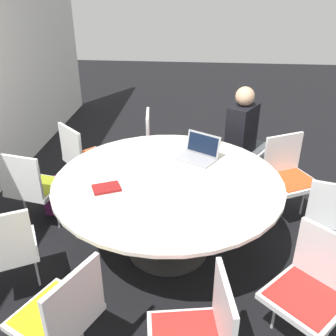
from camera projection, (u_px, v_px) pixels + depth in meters
ground_plane at (168, 249)px, 3.40m from camera, size 16.00×16.00×0.00m
conference_table at (168, 193)px, 3.12m from camera, size 1.87×1.87×0.73m
chair_0 at (244, 140)px, 4.35m from camera, size 0.59×0.59×0.84m
chair_1 at (159, 141)px, 4.32m from camera, size 0.49×0.47×0.84m
chair_2 at (83, 155)px, 4.00m from camera, size 0.61×0.61×0.84m
chair_3 at (31, 184)px, 3.45m from camera, size 0.50×0.52×0.84m
chair_4 at (4, 247)px, 2.66m from camera, size 0.58×0.59×0.84m
chair_5 at (62, 312)px, 2.15m from camera, size 0.58×0.57×0.84m
chair_6 at (199, 334)px, 2.02m from camera, size 0.50×0.49×0.84m
chair_7 at (312, 285)px, 2.34m from camera, size 0.61×0.61×0.84m
chair_8 at (333, 233)px, 2.80m from camera, size 0.53×0.54×0.84m
chair_9 at (289, 172)px, 3.66m from camera, size 0.57×0.58×0.84m
person_0 at (243, 132)px, 4.04m from camera, size 0.42×0.37×1.19m
laptop at (199, 153)px, 3.38m from camera, size 0.39×0.42×0.21m
spiral_notebook at (106, 188)px, 2.91m from camera, size 0.22×0.25×0.02m
handbag at (58, 195)px, 3.96m from camera, size 0.36×0.16×0.28m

